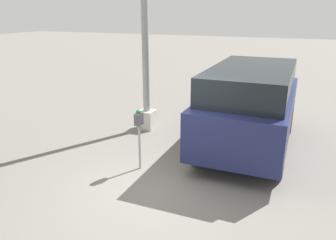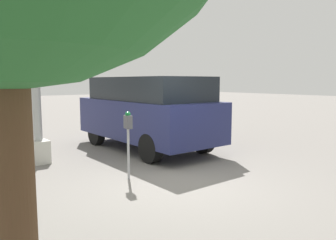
% 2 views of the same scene
% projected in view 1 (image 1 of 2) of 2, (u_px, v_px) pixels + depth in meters
% --- Properties ---
extents(ground_plane, '(80.00, 80.00, 0.00)m').
position_uv_depth(ground_plane, '(150.00, 189.00, 6.44)').
color(ground_plane, slate).
extents(parking_meter_near, '(0.21, 0.14, 1.36)m').
position_uv_depth(parking_meter_near, '(139.00, 126.00, 6.97)').
color(parking_meter_near, '#9E9EA3').
rests_on(parking_meter_near, ground).
extents(lamp_post, '(0.44, 0.44, 5.83)m').
position_uv_depth(lamp_post, '(146.00, 54.00, 9.07)').
color(lamp_post, beige).
rests_on(lamp_post, ground).
extents(parked_van, '(4.67, 2.00, 2.07)m').
position_uv_depth(parked_van, '(250.00, 104.00, 8.14)').
color(parked_van, navy).
rests_on(parked_van, ground).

